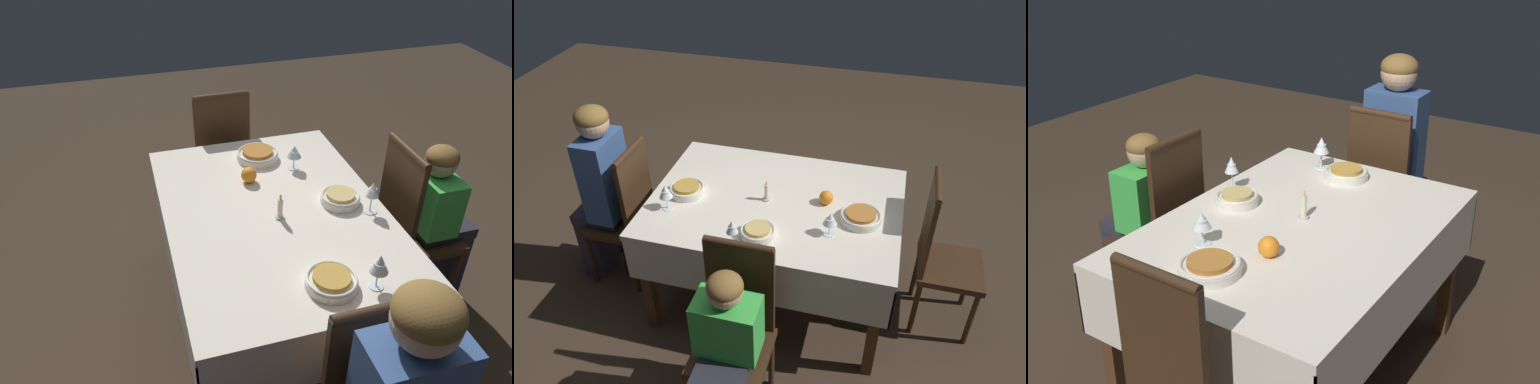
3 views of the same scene
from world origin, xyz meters
The scene contains 13 objects.
ground_plane centered at (0.00, 0.00, 0.00)m, with size 8.00×8.00×0.00m, color #3D2D21.
dining_table centered at (0.00, 0.00, 0.67)m, with size 1.44×1.03×0.76m.
chair_south centered at (-0.01, -0.75, 0.54)m, with size 0.37×0.37×1.01m.
chair_east centered at (0.96, 0.06, 0.54)m, with size 0.37×0.37×1.01m.
person_child_green centered at (-0.01, -0.92, 0.54)m, with size 0.30×0.33×0.98m.
bowl_west centered at (-0.52, -0.06, 0.79)m, with size 0.21×0.21×0.06m.
wine_glass_west centered at (-0.57, -0.23, 0.88)m, with size 0.08×0.08×0.16m.
bowl_south centered at (-0.01, -0.32, 0.79)m, with size 0.19×0.19×0.06m.
wine_glass_south centered at (-0.12, -0.43, 0.88)m, with size 0.07×0.07×0.16m.
bowl_east centered at (0.49, -0.06, 0.79)m, with size 0.23×0.23×0.06m.
wine_glass_east centered at (0.35, -0.21, 0.86)m, with size 0.08×0.08×0.14m.
candle_centerpiece centered at (-0.05, -0.01, 0.81)m, with size 0.04×0.04×0.13m.
orange_fruit centered at (0.29, 0.05, 0.81)m, with size 0.08×0.08×0.08m, color orange.
Camera 1 is at (-1.79, 0.61, 2.16)m, focal length 35.00 mm.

